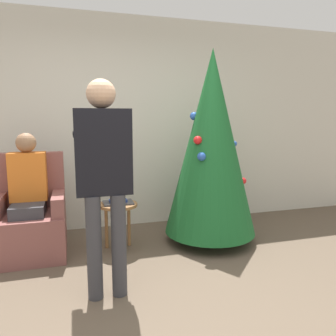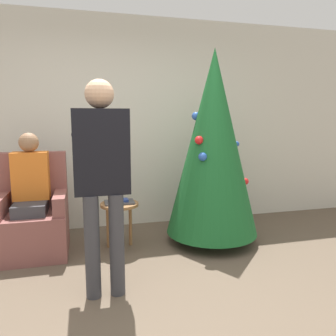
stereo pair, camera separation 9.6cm
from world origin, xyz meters
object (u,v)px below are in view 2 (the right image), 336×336
object	(u,v)px
christmas_tree	(213,143)
armchair	(33,220)
person_standing	(102,168)
person_seated	(30,189)
side_stool	(120,211)

from	to	relation	value
christmas_tree	armchair	bearing A→B (deg)	174.55
christmas_tree	person_standing	xyz separation A→B (m)	(-1.27, -0.82, -0.11)
person_seated	side_stool	size ratio (longest dim) A/B	2.48
christmas_tree	person_standing	distance (m)	1.52
side_stool	armchair	bearing A→B (deg)	171.80
person_standing	christmas_tree	bearing A→B (deg)	32.99
christmas_tree	side_stool	xyz separation A→B (m)	(-1.05, 0.06, -0.72)
side_stool	person_seated	bearing A→B (deg)	173.80
christmas_tree	side_stool	bearing A→B (deg)	176.93
armchair	side_stool	bearing A→B (deg)	-8.20
christmas_tree	person_seated	distance (m)	2.00
christmas_tree	armchair	xyz separation A→B (m)	(-1.95, 0.19, -0.79)
christmas_tree	armchair	size ratio (longest dim) A/B	2.06
christmas_tree	person_seated	bearing A→B (deg)	175.48
person_seated	armchair	bearing A→B (deg)	90.00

